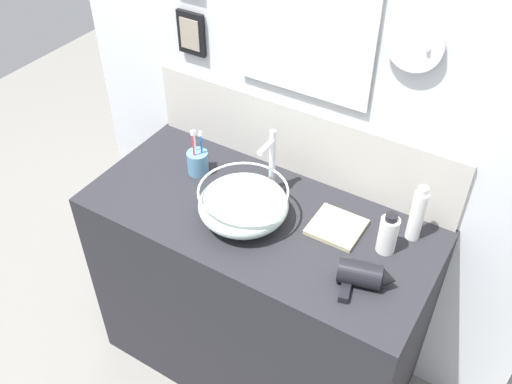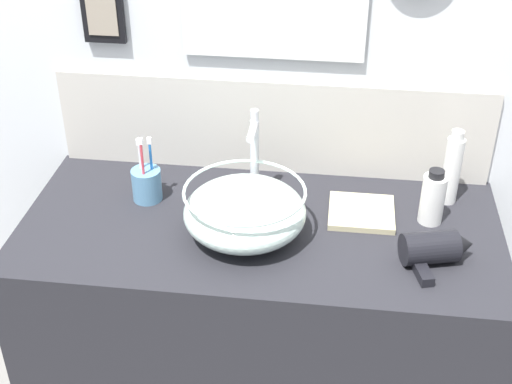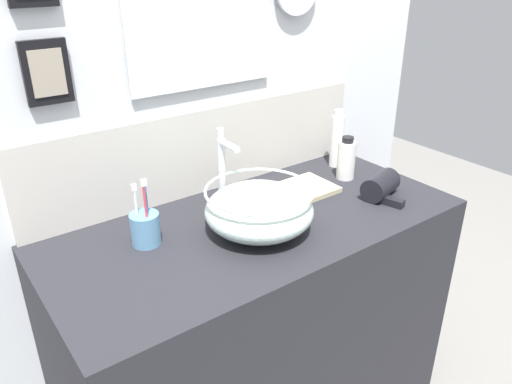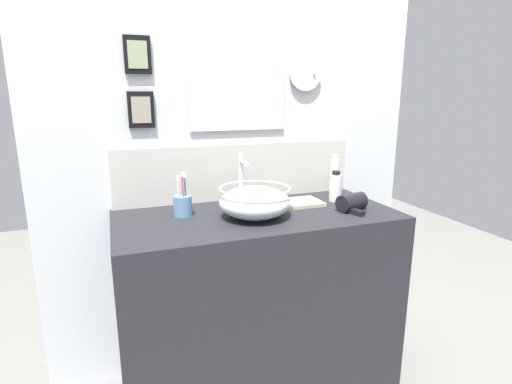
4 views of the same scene
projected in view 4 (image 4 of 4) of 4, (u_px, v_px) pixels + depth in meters
ground_plane at (258, 383)px, 1.97m from camera, size 6.00×6.00×0.00m
vanity_counter at (258, 303)px, 1.87m from camera, size 1.23×0.57×0.88m
back_panel at (236, 128)px, 1.97m from camera, size 1.90×0.09×2.45m
glass_bowl_sink at (255, 202)px, 1.69m from camera, size 0.30×0.30×0.13m
faucet at (241, 177)px, 1.84m from camera, size 0.02×0.10×0.25m
hair_drier at (354, 202)px, 1.81m from camera, size 0.19×0.16×0.08m
toothbrush_cup at (183, 205)px, 1.72m from camera, size 0.08×0.08×0.20m
lotion_bottle at (334, 176)px, 2.06m from camera, size 0.05×0.05×0.21m
shampoo_bottle at (335, 187)px, 1.96m from camera, size 0.06×0.06×0.15m
hand_towel at (303, 202)px, 1.92m from camera, size 0.17×0.16×0.02m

